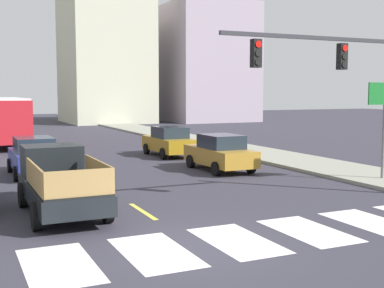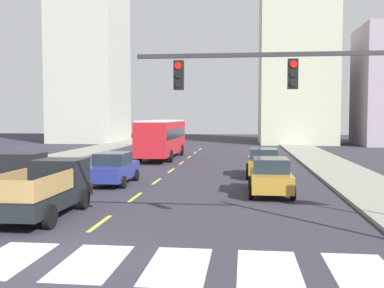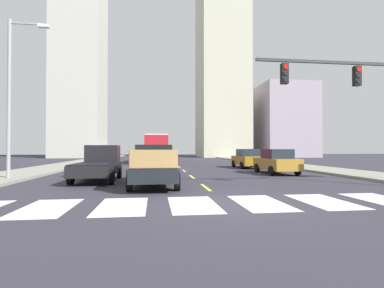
{
  "view_description": "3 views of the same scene",
  "coord_description": "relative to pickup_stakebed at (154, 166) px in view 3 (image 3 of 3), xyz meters",
  "views": [
    {
      "loc": [
        -5.15,
        -10.91,
        3.7
      ],
      "look_at": [
        2.92,
        6.66,
        1.75
      ],
      "focal_mm": 47.97,
      "sensor_mm": 36.0,
      "label": 1
    },
    {
      "loc": [
        4.89,
        -10.66,
        3.67
      ],
      "look_at": [
        1.56,
        17.84,
        1.88
      ],
      "focal_mm": 41.93,
      "sensor_mm": 36.0,
      "label": 2
    },
    {
      "loc": [
        -2.31,
        -9.26,
        1.77
      ],
      "look_at": [
        0.04,
        9.29,
        2.05
      ],
      "focal_mm": 27.63,
      "sensor_mm": 36.0,
      "label": 3
    }
  ],
  "objects": [
    {
      "name": "ground_plane",
      "position": [
        2.35,
        -5.08,
        -0.94
      ],
      "size": [
        160.0,
        160.0,
        0.0
      ],
      "primitive_type": "plane",
      "color": "#302F39"
    },
    {
      "name": "sidewalk_right",
      "position": [
        13.55,
        12.92,
        -0.86
      ],
      "size": [
        3.81,
        110.0,
        0.15
      ],
      "primitive_type": "cube",
      "color": "gray",
      "rests_on": "ground"
    },
    {
      "name": "sidewalk_left",
      "position": [
        -8.84,
        12.92,
        -0.86
      ],
      "size": [
        3.81,
        110.0,
        0.15
      ],
      "primitive_type": "cube",
      "color": "gray",
      "rests_on": "ground"
    },
    {
      "name": "crosswalk_stripe_1",
      "position": [
        -3.14,
        -5.08,
        -0.93
      ],
      "size": [
        1.49,
        2.93,
        0.01
      ],
      "primitive_type": "cube",
      "color": "silver",
      "rests_on": "ground"
    },
    {
      "name": "crosswalk_stripe_2",
      "position": [
        -0.94,
        -5.08,
        -0.93
      ],
      "size": [
        1.49,
        2.93,
        0.01
      ],
      "primitive_type": "cube",
      "color": "silver",
      "rests_on": "ground"
    },
    {
      "name": "crosswalk_stripe_3",
      "position": [
        1.26,
        -5.08,
        -0.93
      ],
      "size": [
        1.49,
        2.93,
        0.01
      ],
      "primitive_type": "cube",
      "color": "silver",
      "rests_on": "ground"
    },
    {
      "name": "crosswalk_stripe_4",
      "position": [
        3.45,
        -5.08,
        -0.93
      ],
      "size": [
        1.49,
        2.93,
        0.01
      ],
      "primitive_type": "cube",
      "color": "silver",
      "rests_on": "ground"
    },
    {
      "name": "crosswalk_stripe_5",
      "position": [
        5.65,
        -5.08,
        -0.93
      ],
      "size": [
        1.49,
        2.93,
        0.01
      ],
      "primitive_type": "cube",
      "color": "silver",
      "rests_on": "ground"
    },
    {
      "name": "crosswalk_stripe_6",
      "position": [
        7.85,
        -5.08,
        -0.93
      ],
      "size": [
        1.49,
        2.93,
        0.01
      ],
      "primitive_type": "cube",
      "color": "silver",
      "rests_on": "ground"
    },
    {
      "name": "lane_dash_0",
      "position": [
        2.35,
        -1.08,
        -0.93
      ],
      "size": [
        0.16,
        2.4,
        0.01
      ],
      "primitive_type": "cube",
      "color": "#D5CC43",
      "rests_on": "ground"
    },
    {
      "name": "lane_dash_1",
      "position": [
        2.35,
        3.92,
        -0.93
      ],
      "size": [
        0.16,
        2.4,
        0.01
      ],
      "primitive_type": "cube",
      "color": "#D5CC43",
      "rests_on": "ground"
    },
    {
      "name": "lane_dash_2",
      "position": [
        2.35,
        8.92,
        -0.93
      ],
      "size": [
        0.16,
        2.4,
        0.01
      ],
      "primitive_type": "cube",
      "color": "#D5CC43",
      "rests_on": "ground"
    },
    {
      "name": "lane_dash_3",
      "position": [
        2.35,
        13.92,
        -0.93
      ],
      "size": [
        0.16,
        2.4,
        0.01
      ],
      "primitive_type": "cube",
      "color": "#D5CC43",
      "rests_on": "ground"
    },
    {
      "name": "lane_dash_4",
      "position": [
        2.35,
        18.92,
        -0.93
      ],
      "size": [
        0.16,
        2.4,
        0.01
      ],
      "primitive_type": "cube",
      "color": "#D5CC43",
      "rests_on": "ground"
    },
    {
      "name": "lane_dash_5",
      "position": [
        2.35,
        23.92,
        -0.93
      ],
      "size": [
        0.16,
        2.4,
        0.01
      ],
      "primitive_type": "cube",
      "color": "#D5CC43",
      "rests_on": "ground"
    },
    {
      "name": "lane_dash_6",
      "position": [
        2.35,
        28.92,
        -0.93
      ],
      "size": [
        0.16,
        2.4,
        0.01
      ],
      "primitive_type": "cube",
      "color": "#D5CC43",
      "rests_on": "ground"
    },
    {
      "name": "lane_dash_7",
      "position": [
        2.35,
        33.92,
        -0.93
      ],
      "size": [
        0.16,
        2.4,
        0.01
      ],
      "primitive_type": "cube",
      "color": "#D5CC43",
      "rests_on": "ground"
    },
    {
      "name": "pickup_stakebed",
      "position": [
        0.0,
        0.0,
        0.0
      ],
      "size": [
        2.18,
        5.2,
        1.96
      ],
      "rotation": [
        0.0,
        0.0,
        0.02
      ],
      "color": "black",
      "rests_on": "ground"
    },
    {
      "name": "pickup_dark",
      "position": [
        -3.02,
        2.67,
        -0.02
      ],
      "size": [
        2.18,
        5.2,
        1.96
      ],
      "rotation": [
        0.0,
        0.0,
        -0.02
      ],
      "color": "black",
      "rests_on": "ground"
    },
    {
      "name": "city_bus",
      "position": [
        0.22,
        22.16,
        1.02
      ],
      "size": [
        2.72,
        10.8,
        3.32
      ],
      "rotation": [
        0.0,
        0.0,
        0.02
      ],
      "color": "red",
      "rests_on": "ground"
    },
    {
      "name": "sedan_far",
      "position": [
        8.39,
        11.55,
        -0.08
      ],
      "size": [
        2.02,
        4.4,
        1.72
      ],
      "rotation": [
        0.0,
        0.0,
        0.03
      ],
      "color": "#9A7418",
      "rests_on": "ground"
    },
    {
      "name": "sedan_near_right",
      "position": [
        0.26,
        7.6,
        -0.08
      ],
      "size": [
        2.02,
        4.4,
        1.72
      ],
      "rotation": [
        0.0,
        0.0,
        -0.03
      ],
      "color": "navy",
      "rests_on": "ground"
    },
    {
      "name": "sedan_near_left",
      "position": [
        8.48,
        5.37,
        -0.08
      ],
      "size": [
        2.02,
        4.4,
        1.72
      ],
      "rotation": [
        0.0,
        0.0,
        -0.03
      ],
      "color": "#A87A28",
      "rests_on": "ground"
    },
    {
      "name": "traffic_signal_gantry",
      "position": [
        9.66,
        -2.81,
        3.23
      ],
      "size": [
        8.2,
        0.27,
        6.0
      ],
      "color": "#2D2D33",
      "rests_on": "ground"
    },
    {
      "name": "streetlight_left",
      "position": [
        -7.84,
        3.18,
        4.03
      ],
      "size": [
        2.2,
        0.28,
        9.0
      ],
      "color": "gray",
      "rests_on": "ground"
    },
    {
      "name": "tower_tall_centre",
      "position": [
        -14.69,
        46.52,
        30.41
      ],
      "size": [
        8.92,
        11.28,
        62.68
      ],
      "primitive_type": "cube",
      "color": "#AFAEA3",
      "rests_on": "ground"
    },
    {
      "name": "block_mid_left",
      "position": [
        26.81,
        43.33,
        6.5
      ],
      "size": [
        10.56,
        9.33,
        14.88
      ],
      "primitive_type": "cube",
      "color": "#9A8B9A",
      "rests_on": "ground"
    },
    {
      "name": "block_mid_right",
      "position": [
        14.12,
        46.68,
        16.95
      ],
      "size": [
        9.62,
        12.0,
        35.77
      ],
      "primitive_type": "cube",
      "color": "#B5B59C",
      "rests_on": "ground"
    }
  ]
}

